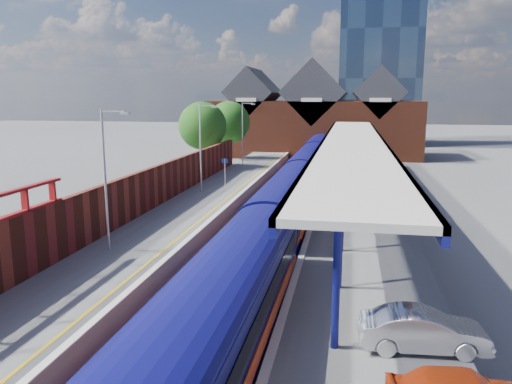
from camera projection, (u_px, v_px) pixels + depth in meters
ground at (292, 189)px, 47.31m from camera, size 240.00×240.00×0.00m
ballast_bed at (277, 212)px, 37.65m from camera, size 6.00×76.00×0.06m
rails at (277, 211)px, 37.64m from camera, size 4.51×76.00×0.14m
left_platform at (206, 203)px, 38.56m from camera, size 5.00×76.00×1.00m
right_platform at (358, 209)px, 36.48m from camera, size 6.00×76.00×1.00m
coping_left at (236, 197)px, 38.04m from camera, size 0.30×76.00×0.05m
coping_right at (319, 201)px, 36.90m from camera, size 0.30×76.00×0.05m
yellow_line at (228, 197)px, 38.15m from camera, size 0.14×76.00×0.01m
train at (300, 179)px, 39.69m from camera, size 2.91×65.92×3.45m
canopy at (353, 142)px, 37.56m from camera, size 4.50×52.00×4.48m
lamp_post_b at (107, 171)px, 24.36m from camera, size 1.48×0.18×7.00m
lamp_post_c at (202, 143)px, 39.81m from camera, size 1.48×0.18×7.00m
lamp_post_d at (244, 130)px, 55.26m from camera, size 1.48×0.18×7.00m
platform_sign at (225, 168)px, 41.92m from camera, size 0.55×0.08×2.50m
brick_wall at (139, 193)px, 32.43m from camera, size 0.35×50.00×3.86m
station_building at (314, 119)px, 73.32m from camera, size 30.00×12.12×13.78m
glass_tower at (380, 31)px, 89.98m from camera, size 14.20×14.20×40.30m
tree_near at (204, 127)px, 53.89m from camera, size 5.20×5.20×8.10m
tree_far at (230, 124)px, 61.43m from camera, size 5.20×5.20×8.10m
parked_car_silver at (423, 330)px, 15.06m from camera, size 3.91×1.63×1.26m
parked_car_dark at (383, 197)px, 35.40m from camera, size 4.06×1.89×1.15m
parked_car_blue at (391, 188)px, 38.36m from camera, size 5.23×3.39×1.34m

